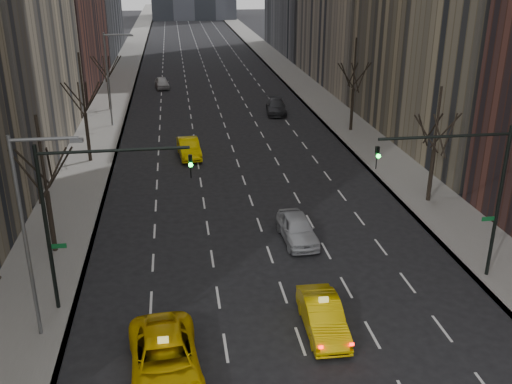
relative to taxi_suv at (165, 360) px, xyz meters
name	(u,v)px	position (x,y,z in m)	size (l,w,h in m)	color
sidewalk_left	(121,80)	(-6.49, 63.48, -0.74)	(4.50, 320.00, 0.15)	slate
sidewalk_right	(292,75)	(18.01, 63.48, -0.74)	(4.50, 320.00, 0.15)	slate
tree_lw_b	(47,192)	(-6.24, 11.48, 2.90)	(3.36, 3.50, 7.82)	black
tree_lw_c	(85,114)	(-6.24, 27.48, 3.22)	(3.36, 3.50, 8.74)	black
tree_lw_d	(108,78)	(-6.24, 45.48, 2.74)	(3.36, 3.50, 7.36)	black
tree_rw_b	(434,150)	(17.76, 15.48, 2.90)	(3.36, 3.50, 7.82)	black
tree_rw_c	(353,90)	(17.76, 33.48, 3.22)	(3.36, 3.50, 8.74)	black
traffic_mast_left	(83,201)	(-3.35, 5.47, 4.67)	(6.69, 0.39, 8.00)	black
traffic_mast_right	(470,180)	(14.87, 5.47, 4.67)	(6.69, 0.39, 8.00)	black
streetlight_near	(31,219)	(-5.08, 3.48, 4.80)	(2.83, 0.22, 9.00)	slate
streetlight_far	(111,70)	(-5.08, 38.48, 4.80)	(2.83, 0.22, 9.00)	slate
taxi_suv	(165,360)	(0.00, 0.00, 0.00)	(2.71, 5.88, 1.64)	#D9AA04
taxi_sedan	(323,316)	(6.89, 2.11, -0.07)	(1.58, 4.53, 1.49)	#D9B004
silver_sedan_ahead	(297,228)	(7.64, 11.01, -0.04)	(1.84, 4.58, 1.56)	#B0B2B8
far_taxi	(189,148)	(1.87, 27.70, -0.04)	(1.65, 4.74, 1.56)	yellow
far_suv_grey	(276,107)	(11.78, 41.47, -0.08)	(2.06, 5.07, 1.47)	#2D2D32
far_car_white	(162,83)	(-0.65, 57.00, -0.11)	(1.68, 4.17, 1.42)	#BCBCBC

